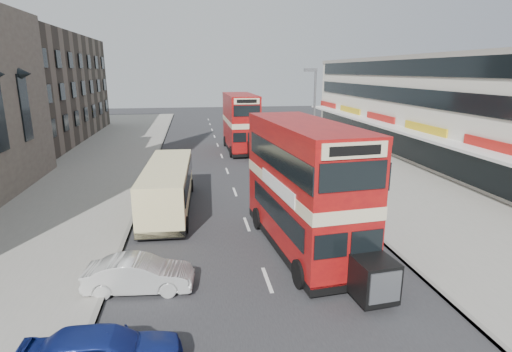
{
  "coord_description": "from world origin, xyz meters",
  "views": [
    {
      "loc": [
        -2.66,
        -12.05,
        7.96
      ],
      "look_at": [
        0.28,
        6.62,
        3.02
      ],
      "focal_mm": 28.35,
      "sensor_mm": 36.0,
      "label": 1
    }
  ],
  "objects_px": {
    "car_right_a": "(291,170)",
    "cyclist": "(273,158)",
    "bus_main": "(304,187)",
    "pedestrian_far": "(302,138)",
    "pedestrian_near": "(356,175)",
    "coach": "(168,186)",
    "car_right_c": "(259,140)",
    "bus_second": "(241,122)",
    "street_lamp": "(313,113)",
    "car_left_front": "(139,274)",
    "car_right_b": "(281,154)"
  },
  "relations": [
    {
      "from": "cyclist",
      "to": "car_left_front",
      "type": "bearing_deg",
      "value": -119.93
    },
    {
      "from": "pedestrian_far",
      "to": "pedestrian_near",
      "type": "bearing_deg",
      "value": -119.37
    },
    {
      "from": "bus_second",
      "to": "coach",
      "type": "bearing_deg",
      "value": 69.07
    },
    {
      "from": "car_left_front",
      "to": "car_right_a",
      "type": "relative_size",
      "value": 0.9
    },
    {
      "from": "bus_second",
      "to": "car_right_c",
      "type": "xyz_separation_m",
      "value": [
        2.28,
        2.3,
        -2.19
      ]
    },
    {
      "from": "bus_second",
      "to": "pedestrian_near",
      "type": "distance_m",
      "value": 16.43
    },
    {
      "from": "bus_second",
      "to": "cyclist",
      "type": "distance_m",
      "value": 8.21
    },
    {
      "from": "car_right_a",
      "to": "bus_second",
      "type": "bearing_deg",
      "value": -166.72
    },
    {
      "from": "bus_second",
      "to": "car_right_a",
      "type": "distance_m",
      "value": 11.98
    },
    {
      "from": "car_right_c",
      "to": "cyclist",
      "type": "distance_m",
      "value": 10.03
    },
    {
      "from": "car_right_a",
      "to": "pedestrian_near",
      "type": "height_order",
      "value": "pedestrian_near"
    },
    {
      "from": "car_right_c",
      "to": "cyclist",
      "type": "bearing_deg",
      "value": -2.49
    },
    {
      "from": "coach",
      "to": "car_right_b",
      "type": "distance_m",
      "value": 15.34
    },
    {
      "from": "car_left_front",
      "to": "car_right_b",
      "type": "distance_m",
      "value": 23.34
    },
    {
      "from": "car_right_c",
      "to": "cyclist",
      "type": "xyz_separation_m",
      "value": [
        -0.46,
        -10.02,
        0.08
      ]
    },
    {
      "from": "car_right_a",
      "to": "car_right_c",
      "type": "relative_size",
      "value": 1.05
    },
    {
      "from": "street_lamp",
      "to": "pedestrian_far",
      "type": "height_order",
      "value": "street_lamp"
    },
    {
      "from": "car_left_front",
      "to": "pedestrian_near",
      "type": "bearing_deg",
      "value": -44.02
    },
    {
      "from": "bus_main",
      "to": "street_lamp",
      "type": "bearing_deg",
      "value": -113.93
    },
    {
      "from": "car_left_front",
      "to": "car_right_c",
      "type": "height_order",
      "value": "car_right_c"
    },
    {
      "from": "car_right_a",
      "to": "cyclist",
      "type": "bearing_deg",
      "value": -169.49
    },
    {
      "from": "bus_main",
      "to": "cyclist",
      "type": "distance_m",
      "value": 16.33
    },
    {
      "from": "car_right_b",
      "to": "car_right_c",
      "type": "relative_size",
      "value": 1.1
    },
    {
      "from": "bus_main",
      "to": "coach",
      "type": "relative_size",
      "value": 1.07
    },
    {
      "from": "coach",
      "to": "car_right_a",
      "type": "distance_m",
      "value": 10.64
    },
    {
      "from": "bus_main",
      "to": "cyclist",
      "type": "bearing_deg",
      "value": -102.3
    },
    {
      "from": "bus_main",
      "to": "car_right_a",
      "type": "xyz_separation_m",
      "value": [
        2.44,
        12.29,
        -2.33
      ]
    },
    {
      "from": "car_left_front",
      "to": "cyclist",
      "type": "relative_size",
      "value": 1.7
    },
    {
      "from": "pedestrian_near",
      "to": "coach",
      "type": "bearing_deg",
      "value": -23.98
    },
    {
      "from": "pedestrian_near",
      "to": "cyclist",
      "type": "xyz_separation_m",
      "value": [
        -4.26,
        7.42,
        -0.25
      ]
    },
    {
      "from": "car_right_a",
      "to": "bus_main",
      "type": "bearing_deg",
      "value": -9.83
    },
    {
      "from": "cyclist",
      "to": "car_right_a",
      "type": "bearing_deg",
      "value": -85.62
    },
    {
      "from": "coach",
      "to": "car_left_front",
      "type": "xyz_separation_m",
      "value": [
        -0.63,
        -8.98,
        -0.84
      ]
    },
    {
      "from": "street_lamp",
      "to": "pedestrian_near",
      "type": "xyz_separation_m",
      "value": [
        1.72,
        -4.71,
        -3.75
      ]
    },
    {
      "from": "car_right_b",
      "to": "pedestrian_far",
      "type": "height_order",
      "value": "pedestrian_far"
    },
    {
      "from": "street_lamp",
      "to": "bus_second",
      "type": "height_order",
      "value": "street_lamp"
    },
    {
      "from": "car_left_front",
      "to": "car_right_b",
      "type": "xyz_separation_m",
      "value": [
        10.02,
        21.08,
        -0.02
      ]
    },
    {
      "from": "bus_main",
      "to": "car_right_c",
      "type": "distance_m",
      "value": 26.3
    },
    {
      "from": "street_lamp",
      "to": "cyclist",
      "type": "height_order",
      "value": "street_lamp"
    },
    {
      "from": "coach",
      "to": "car_right_a",
      "type": "bearing_deg",
      "value": 36.34
    },
    {
      "from": "car_right_c",
      "to": "pedestrian_far",
      "type": "height_order",
      "value": "pedestrian_far"
    },
    {
      "from": "car_right_a",
      "to": "cyclist",
      "type": "distance_m",
      "value": 3.84
    },
    {
      "from": "bus_second",
      "to": "cyclist",
      "type": "xyz_separation_m",
      "value": [
        1.81,
        -7.73,
        -2.11
      ]
    },
    {
      "from": "pedestrian_near",
      "to": "cyclist",
      "type": "height_order",
      "value": "cyclist"
    },
    {
      "from": "cyclist",
      "to": "pedestrian_near",
      "type": "bearing_deg",
      "value": -64.88
    },
    {
      "from": "coach",
      "to": "pedestrian_far",
      "type": "relative_size",
      "value": 6.24
    },
    {
      "from": "pedestrian_near",
      "to": "cyclist",
      "type": "distance_m",
      "value": 8.56
    },
    {
      "from": "pedestrian_far",
      "to": "cyclist",
      "type": "bearing_deg",
      "value": -145.95
    },
    {
      "from": "coach",
      "to": "car_right_c",
      "type": "relative_size",
      "value": 2.31
    },
    {
      "from": "street_lamp",
      "to": "car_right_c",
      "type": "relative_size",
      "value": 1.96
    }
  ]
}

